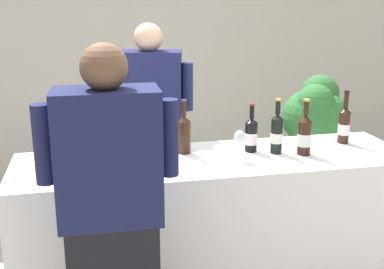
% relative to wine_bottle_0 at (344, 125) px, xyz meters
% --- Properties ---
extents(wall_back, '(8.00, 0.10, 2.80)m').
position_rel_wine_bottle_0_xyz_m(wall_back, '(-0.88, 2.48, 0.31)').
color(wall_back, beige).
rests_on(wall_back, ground_plane).
extents(counter, '(2.34, 0.67, 0.97)m').
position_rel_wine_bottle_0_xyz_m(counter, '(-0.88, -0.12, -0.61)').
color(counter, white).
rests_on(counter, ground_plane).
extents(wine_bottle_0, '(0.07, 0.07, 0.34)m').
position_rel_wine_bottle_0_xyz_m(wine_bottle_0, '(0.00, 0.00, 0.00)').
color(wine_bottle_0, black).
rests_on(wine_bottle_0, counter).
extents(wine_bottle_1, '(0.08, 0.08, 0.30)m').
position_rel_wine_bottle_0_xyz_m(wine_bottle_1, '(-0.64, -0.05, -0.02)').
color(wine_bottle_1, black).
rests_on(wine_bottle_1, counter).
extents(wine_bottle_2, '(0.08, 0.08, 0.33)m').
position_rel_wine_bottle_0_xyz_m(wine_bottle_2, '(-1.05, 0.01, 0.00)').
color(wine_bottle_2, black).
rests_on(wine_bottle_2, counter).
extents(wine_bottle_3, '(0.07, 0.07, 0.33)m').
position_rel_wine_bottle_0_xyz_m(wine_bottle_3, '(-0.50, -0.11, 0.00)').
color(wine_bottle_3, black).
rests_on(wine_bottle_3, counter).
extents(wine_bottle_4, '(0.08, 0.08, 0.34)m').
position_rel_wine_bottle_0_xyz_m(wine_bottle_4, '(-0.35, -0.17, 0.00)').
color(wine_bottle_4, black).
rests_on(wine_bottle_4, counter).
extents(wine_bottle_5, '(0.08, 0.08, 0.30)m').
position_rel_wine_bottle_0_xyz_m(wine_bottle_5, '(-1.79, -0.13, -0.01)').
color(wine_bottle_5, black).
rests_on(wine_bottle_5, counter).
extents(wine_glass, '(0.07, 0.07, 0.18)m').
position_rel_wine_bottle_0_xyz_m(wine_glass, '(-0.76, -0.20, -0.00)').
color(wine_glass, silver).
rests_on(wine_glass, counter).
extents(ice_bucket, '(0.24, 0.24, 0.22)m').
position_rel_wine_bottle_0_xyz_m(ice_bucket, '(-1.43, -0.24, -0.01)').
color(ice_bucket, silver).
rests_on(ice_bucket, counter).
extents(person_server, '(0.58, 0.33, 1.72)m').
position_rel_wine_bottle_0_xyz_m(person_server, '(-1.18, 0.53, -0.25)').
color(person_server, black).
rests_on(person_server, ground_plane).
extents(person_guest, '(0.59, 0.25, 1.71)m').
position_rel_wine_bottle_0_xyz_m(person_guest, '(-1.53, -0.78, -0.26)').
color(person_guest, black).
rests_on(person_guest, ground_plane).
extents(potted_shrub, '(0.55, 0.49, 1.25)m').
position_rel_wine_bottle_0_xyz_m(potted_shrub, '(0.29, 0.96, -0.26)').
color(potted_shrub, brown).
rests_on(potted_shrub, ground_plane).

